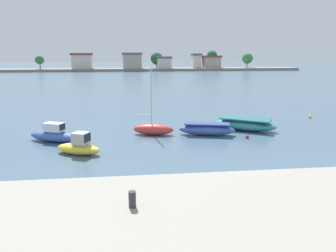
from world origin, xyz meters
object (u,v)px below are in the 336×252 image
moored_boat_0 (55,135)px  moored_boat_1 (79,147)px  moored_boat_3 (207,129)px  moored_boat_2 (153,129)px  mooring_bollard (132,199)px  moored_boat_4 (245,124)px  mooring_buoy_1 (310,116)px  mooring_buoy_2 (247,137)px

moored_boat_0 → moored_boat_1: moored_boat_1 is taller
moored_boat_1 → moored_boat_3: (10.27, 4.22, -0.03)m
moored_boat_1 → moored_boat_2: moored_boat_2 is taller
mooring_bollard → moored_boat_1: bearing=104.9°
moored_boat_4 → mooring_buoy_1: size_ratio=16.50×
mooring_bollard → moored_boat_4: 22.42m
mooring_bollard → moored_boat_3: (6.56, 18.18, -2.51)m
moored_boat_3 → moored_boat_1: bearing=-144.3°
mooring_bollard → moored_boat_4: size_ratio=0.08×
moored_boat_0 → mooring_buoy_1: moored_boat_0 is taller
mooring_buoy_2 → moored_boat_4: bearing=73.6°
moored_boat_3 → moored_boat_4: size_ratio=0.86×
mooring_buoy_1 → mooring_buoy_2: size_ratio=1.15×
mooring_bollard → mooring_buoy_2: (9.70, 16.70, -2.87)m
moored_boat_1 → mooring_buoy_2: (13.41, 2.74, -0.39)m
moored_boat_0 → moored_boat_2: bearing=32.5°
mooring_buoy_1 → moored_boat_4: bearing=-153.8°
moored_boat_0 → moored_boat_2: (8.03, 1.29, -0.03)m
moored_boat_0 → moored_boat_4: (16.67, 2.09, -0.01)m
moored_boat_4 → mooring_bollard: bearing=-86.7°
mooring_bollard → moored_boat_0: bearing=109.2°
moored_boat_1 → moored_boat_4: (14.27, 5.66, -0.01)m
mooring_buoy_2 → mooring_bollard: bearing=-120.1°
moored_boat_0 → moored_boat_4: bearing=30.5°
moored_boat_3 → mooring_buoy_1: (12.98, 5.87, -0.34)m
moored_boat_1 → mooring_buoy_1: 25.35m
moored_boat_0 → moored_boat_4: 16.80m
moored_boat_3 → moored_boat_4: moored_boat_4 is taller
moored_boat_1 → mooring_buoy_1: moored_boat_1 is taller
moored_boat_1 → moored_boat_4: 15.35m
moored_boat_2 → moored_boat_0: bearing=-156.6°
moored_boat_0 → mooring_buoy_1: size_ratio=13.53×
moored_boat_4 → moored_boat_0: bearing=-141.3°
moored_boat_0 → moored_boat_3: moored_boat_0 is taller
moored_boat_1 → moored_boat_4: moored_boat_1 is taller
moored_boat_0 → moored_boat_2: size_ratio=0.83×
moored_boat_3 → moored_boat_2: bearing=-174.6°
moored_boat_2 → moored_boat_4: bearing=19.5°
moored_boat_1 → mooring_buoy_2: size_ratio=11.48×
mooring_buoy_2 → moored_boat_1: bearing=-168.4°
moored_boat_2 → moored_boat_1: bearing=-124.9°
mooring_bollard → moored_boat_1: (-3.71, 13.96, -2.48)m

